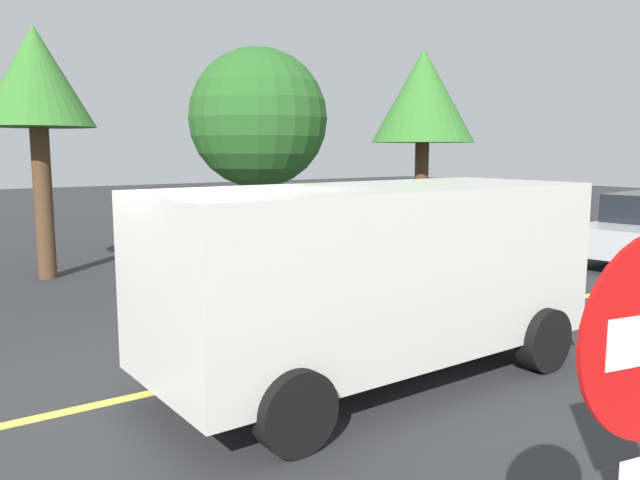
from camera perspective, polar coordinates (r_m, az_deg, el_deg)
The scene contains 6 objects.
ground_plane at distance 7.42m, azimuth -11.95°, elevation -12.63°, with size 80.00×80.00×0.00m, color #2D2D30.
lane_marking_centre at distance 8.93m, azimuth 6.28°, elevation -8.85°, with size 28.00×0.16×0.01m, color #E0D14C.
white_van at distance 7.22m, azimuth 5.12°, elevation -2.60°, with size 5.24×2.36×2.20m.
tree_left_verge at distance 15.72m, azimuth -5.55°, elevation 10.71°, with size 3.35×3.35×5.02m.
tree_centre_verge at distance 18.78m, azimuth 9.21°, elevation 12.43°, with size 2.94×2.94×5.41m.
tree_right_verge at distance 13.98m, azimuth -24.03°, elevation 12.80°, with size 2.19×2.19×4.99m.
Camera 1 is at (-2.64, -6.42, 2.61)m, focal length 35.82 mm.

